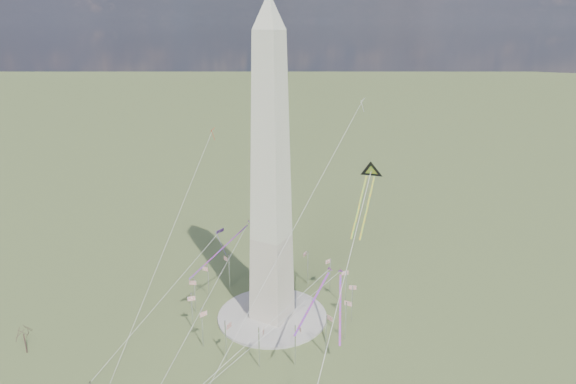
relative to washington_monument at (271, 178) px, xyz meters
The scene contains 13 objects.
ground 47.95m from the washington_monument, ahead, with size 2000.00×2000.00×0.00m, color #485128.
plaza 47.55m from the washington_monument, ahead, with size 36.00×36.00×0.80m, color #A09A92.
washington_monument is the anchor object (origin of this frame).
flagpole_ring 40.68m from the washington_monument, 169.63° to the right, with size 54.40×54.40×13.00m.
tree_far 85.15m from the washington_monument, 136.21° to the right, with size 5.43×5.43×9.51m.
person_west 75.23m from the washington_monument, 115.30° to the right, with size 0.91×0.71×1.88m, color gray.
kite_delta_black 30.59m from the washington_monument, ahead, with size 8.23×20.45×16.70m.
kite_diamond_purple 34.11m from the washington_monument, 168.97° to the left, with size 2.92×3.71×10.83m.
kite_streamer_left 37.64m from the washington_monument, 33.49° to the right, with size 2.81×18.32×12.58m.
kite_streamer_mid 27.69m from the washington_monument, behind, with size 11.53×20.94×15.67m.
kite_streamer_right 41.28m from the washington_monument, ahead, with size 9.53×19.40×14.20m.
kite_small_red 51.17m from the washington_monument, 146.42° to the left, with size 1.42×2.08×5.16m.
kite_small_white 46.98m from the washington_monument, 72.85° to the left, with size 1.47×2.27×4.95m.
Camera 1 is at (75.96, -127.07, 92.93)m, focal length 32.00 mm.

